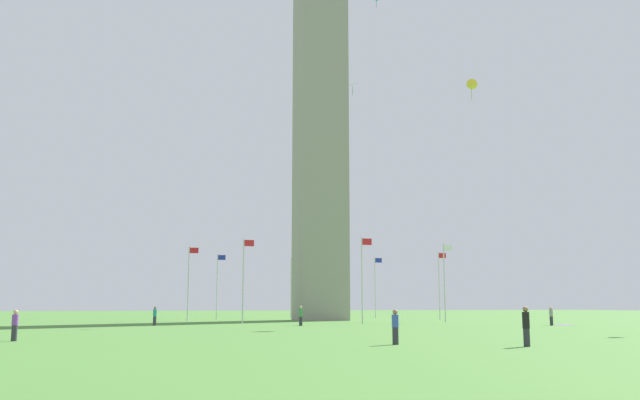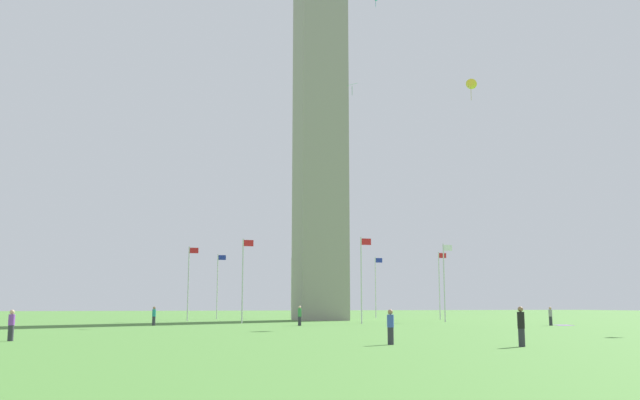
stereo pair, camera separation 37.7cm
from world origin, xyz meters
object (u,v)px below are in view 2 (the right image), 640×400
at_px(person_green_shirt, 300,316).
at_px(flagpole_n, 440,282).
at_px(flagpole_e, 292,285).
at_px(flagpole_nw, 445,279).
at_px(flagpole_w, 362,276).
at_px(flagpole_se, 218,283).
at_px(person_black_shirt, 521,327).
at_px(picnic_blanket_near_first_person, 563,325).
at_px(flagpole_ne, 376,284).
at_px(person_gray_shirt, 550,316).
at_px(obelisk_monument, 320,109).
at_px(person_blue_shirt, 391,327).
at_px(person_teal_shirt, 154,316).
at_px(person_purple_shirt, 11,325).
at_px(flagpole_sw, 243,277).
at_px(kite_yellow_delta, 471,85).
at_px(kite_green_diamond, 352,85).
at_px(flagpole_s, 189,280).

bearing_deg(person_green_shirt, flagpole_n, -61.00).
bearing_deg(person_green_shirt, flagpole_e, -23.41).
bearing_deg(flagpole_nw, flagpole_w, -157.50).
bearing_deg(flagpole_se, person_black_shirt, -84.17).
height_order(person_green_shirt, picnic_blanket_near_first_person, person_green_shirt).
xyz_separation_m(flagpole_ne, person_gray_shirt, (3.47, -36.26, -3.81)).
bearing_deg(flagpole_e, flagpole_se, -157.50).
height_order(obelisk_monument, person_blue_shirt, obelisk_monument).
relative_size(person_teal_shirt, person_black_shirt, 0.95).
distance_m(person_green_shirt, picnic_blanket_near_first_person, 24.00).
bearing_deg(person_purple_shirt, obelisk_monument, 20.99).
distance_m(flagpole_se, person_green_shirt, 31.25).
xyz_separation_m(flagpole_ne, flagpole_sw, (-22.09, -22.09, 0.00)).
relative_size(flagpole_w, kite_yellow_delta, 3.59).
height_order(obelisk_monument, person_gray_shirt, obelisk_monument).
distance_m(obelisk_monument, flagpole_ne, 26.59).
xyz_separation_m(flagpole_n, person_blue_shirt, (-25.35, -48.70, -3.82)).
bearing_deg(flagpole_nw, kite_green_diamond, 168.69).
relative_size(flagpole_n, person_purple_shirt, 5.30).
bearing_deg(person_gray_shirt, flagpole_s, -3.14).
xyz_separation_m(flagpole_sw, flagpole_nw, (22.09, -0.00, 0.00)).
bearing_deg(flagpole_e, flagpole_w, -90.00).
bearing_deg(person_teal_shirt, flagpole_s, 21.21).
height_order(flagpole_s, flagpole_w, same).
bearing_deg(flagpole_s, flagpole_e, 45.00).
relative_size(flagpole_ne, person_black_shirt, 4.77).
relative_size(obelisk_monument, person_green_shirt, 29.75).
bearing_deg(flagpole_ne, flagpole_w, -112.50).
bearing_deg(flagpole_sw, person_blue_shirt, -88.01).
bearing_deg(kite_green_diamond, flagpole_e, 92.90).
bearing_deg(person_black_shirt, kite_green_diamond, 2.14).
relative_size(flagpole_w, person_teal_shirt, 5.04).
bearing_deg(flagpole_se, flagpole_ne, -0.00).
bearing_deg(flagpole_nw, person_black_shirt, -111.10).
height_order(person_teal_shirt, kite_yellow_delta, kite_yellow_delta).
height_order(flagpole_w, person_gray_shirt, flagpole_w).
height_order(obelisk_monument, flagpole_n, obelisk_monument).
bearing_deg(obelisk_monument, person_purple_shirt, -124.10).
bearing_deg(person_black_shirt, flagpole_n, -11.39).
height_order(person_green_shirt, kite_green_diamond, kite_green_diamond).
distance_m(person_blue_shirt, kite_green_diamond, 48.42).
bearing_deg(kite_green_diamond, flagpole_se, 121.42).
bearing_deg(person_purple_shirt, flagpole_sw, 25.91).
distance_m(flagpole_se, kite_yellow_delta, 41.53).
xyz_separation_m(person_purple_shirt, person_teal_shirt, (7.78, 24.46, 0.04)).
bearing_deg(flagpole_sw, person_green_shirt, -66.48).
bearing_deg(flagpole_n, person_black_shirt, -111.40).
height_order(flagpole_nw, person_teal_shirt, flagpole_nw).
bearing_deg(obelisk_monument, flagpole_nw, -44.85).
bearing_deg(person_gray_shirt, person_blue_shirt, 80.86).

